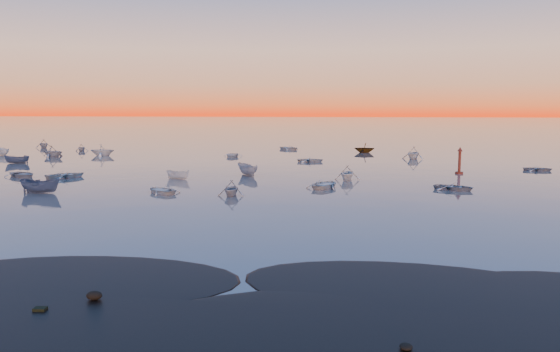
% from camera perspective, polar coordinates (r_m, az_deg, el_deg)
% --- Properties ---
extents(ground, '(600.00, 600.00, 0.00)m').
position_cam_1_polar(ground, '(125.50, 3.11, 3.49)').
color(ground, '#635952').
rests_on(ground, ground).
extents(mud_lobes, '(140.00, 6.00, 0.07)m').
position_cam_1_polar(mud_lobes, '(26.79, -12.54, -10.97)').
color(mud_lobes, black).
rests_on(mud_lobes, ground).
extents(moored_fleet, '(124.00, 58.00, 1.20)m').
position_cam_1_polar(moored_fleet, '(78.85, 0.71, 1.24)').
color(moored_fleet, silver).
rests_on(moored_fleet, ground).
extents(boat_near_left, '(3.79, 4.57, 1.07)m').
position_cam_1_polar(boat_near_left, '(71.52, -25.30, -0.09)').
color(boat_near_left, gray).
rests_on(boat_near_left, ground).
extents(boat_near_center, '(1.83, 4.16, 1.43)m').
position_cam_1_polar(boat_near_center, '(57.73, -23.72, -1.62)').
color(boat_near_center, '#354765').
rests_on(boat_near_center, ground).
extents(boat_near_right, '(3.83, 1.93, 1.30)m').
position_cam_1_polar(boat_near_right, '(62.45, 7.05, -0.42)').
color(boat_near_right, silver).
rests_on(boat_near_right, ground).
extents(channel_marker, '(0.96, 0.96, 3.43)m').
position_cam_1_polar(channel_marker, '(71.29, 18.25, 1.32)').
color(channel_marker, '#4E1910').
rests_on(channel_marker, ground).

